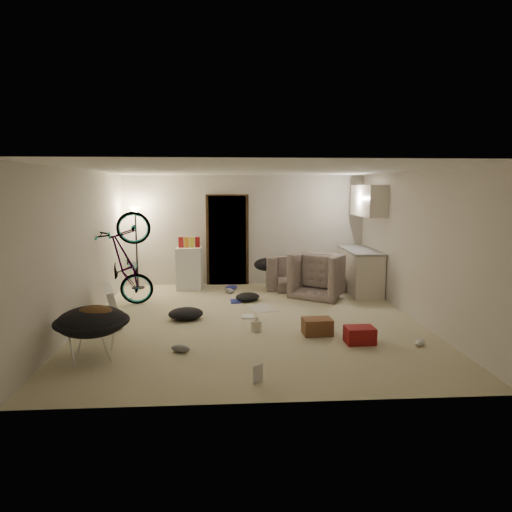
{
  "coord_description": "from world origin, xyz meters",
  "views": [
    {
      "loc": [
        -0.42,
        -7.44,
        2.21
      ],
      "look_at": [
        0.1,
        0.6,
        1.01
      ],
      "focal_mm": 32.0,
      "sensor_mm": 36.0,
      "label": 1
    }
  ],
  "objects": [
    {
      "name": "counter_top",
      "position": [
        2.43,
        2.0,
        0.9
      ],
      "size": [
        0.64,
        1.54,
        0.04
      ],
      "primitive_type": "cube",
      "color": "gray",
      "rests_on": "kitchen_counter"
    },
    {
      "name": "floor",
      "position": [
        0.0,
        0.0,
        -0.01
      ],
      "size": [
        5.5,
        6.0,
        0.02
      ],
      "primitive_type": "cube",
      "color": "#BFB793",
      "rests_on": "ground"
    },
    {
      "name": "clothes_lump_b",
      "position": [
        -0.02,
        1.37,
        0.08
      ],
      "size": [
        0.66,
        0.65,
        0.15
      ],
      "primitive_type": "ellipsoid",
      "rotation": [
        0.0,
        0.0,
        0.69
      ],
      "color": "black",
      "rests_on": "floor"
    },
    {
      "name": "kitchen_counter",
      "position": [
        2.43,
        2.0,
        0.44
      ],
      "size": [
        0.6,
        1.5,
        0.88
      ],
      "primitive_type": "cube",
      "color": "beige",
      "rests_on": "floor"
    },
    {
      "name": "book_blue",
      "position": [
        -0.25,
        1.27,
        0.01
      ],
      "size": [
        0.22,
        0.29,
        0.03
      ],
      "primitive_type": "cube",
      "rotation": [
        0.0,
        0.0,
        0.05
      ],
      "color": "#293296",
      "rests_on": "floor"
    },
    {
      "name": "saucer_chair",
      "position": [
        -2.18,
        -1.59,
        0.41
      ],
      "size": [
        0.96,
        0.96,
        0.68
      ],
      "color": "silver",
      "rests_on": "floor"
    },
    {
      "name": "snack_box_2",
      "position": [
        -1.18,
        2.55,
        1.0
      ],
      "size": [
        0.1,
        0.07,
        0.3
      ],
      "primitive_type": "cube",
      "rotation": [
        0.0,
        0.0,
        -0.01
      ],
      "color": "yellow",
      "rests_on": "mini_fridge"
    },
    {
      "name": "floor_lamp",
      "position": [
        -2.4,
        2.65,
        1.31
      ],
      "size": [
        0.28,
        0.28,
        1.81
      ],
      "color": "black",
      "rests_on": "floor"
    },
    {
      "name": "drink_case_b",
      "position": [
        1.48,
        -1.24,
        0.12
      ],
      "size": [
        0.42,
        0.31,
        0.24
      ],
      "primitive_type": "cube",
      "rotation": [
        0.0,
        0.0,
        0.03
      ],
      "color": "maroon",
      "rests_on": "floor"
    },
    {
      "name": "kitchen_uppers",
      "position": [
        2.56,
        2.0,
        1.95
      ],
      "size": [
        0.38,
        1.4,
        0.65
      ],
      "primitive_type": "cube",
      "color": "beige",
      "rests_on": "wall_right"
    },
    {
      "name": "book_white",
      "position": [
        -0.07,
        0.19,
        0.01
      ],
      "size": [
        0.21,
        0.27,
        0.02
      ],
      "primitive_type": "cube",
      "rotation": [
        0.0,
        0.0,
        -0.02
      ],
      "color": "silver",
      "rests_on": "floor"
    },
    {
      "name": "sofa",
      "position": [
        1.4,
        2.45,
        0.28
      ],
      "size": [
        1.93,
        0.79,
        0.56
      ],
      "primitive_type": "imported",
      "rotation": [
        0.0,
        0.0,
        3.12
      ],
      "color": "#323831",
      "rests_on": "floor"
    },
    {
      "name": "wall_left",
      "position": [
        -2.76,
        0.0,
        1.25
      ],
      "size": [
        0.02,
        6.0,
        2.5
      ],
      "primitive_type": "cube",
      "color": "beige",
      "rests_on": "floor"
    },
    {
      "name": "wall_back",
      "position": [
        0.0,
        3.01,
        1.25
      ],
      "size": [
        5.5,
        0.02,
        2.5
      ],
      "primitive_type": "cube",
      "color": "beige",
      "rests_on": "floor"
    },
    {
      "name": "ceiling",
      "position": [
        0.0,
        0.0,
        2.51
      ],
      "size": [
        5.5,
        6.0,
        0.02
      ],
      "primitive_type": "cube",
      "color": "white",
      "rests_on": "wall_back"
    },
    {
      "name": "drink_case_a",
      "position": [
        0.95,
        -0.81,
        0.12
      ],
      "size": [
        0.45,
        0.34,
        0.25
      ],
      "primitive_type": "cube",
      "rotation": [
        0.0,
        0.0,
        0.06
      ],
      "color": "brown",
      "rests_on": "floor"
    },
    {
      "name": "door_trim",
      "position": [
        -0.4,
        2.94,
        1.02
      ],
      "size": [
        0.97,
        0.04,
        2.1
      ],
      "primitive_type": "cube",
      "color": "#362413",
      "rests_on": "floor"
    },
    {
      "name": "armchair",
      "position": [
        1.59,
        1.75,
        0.33
      ],
      "size": [
        1.36,
        1.33,
        0.67
      ],
      "primitive_type": "imported",
      "rotation": [
        0.0,
        0.0,
        2.52
      ],
      "color": "#323831",
      "rests_on": "floor"
    },
    {
      "name": "newspaper",
      "position": [
        0.22,
        0.75,
        0.0
      ],
      "size": [
        0.61,
        0.69,
        0.01
      ],
      "primitive_type": "cube",
      "rotation": [
        0.0,
        0.0,
        0.36
      ],
      "color": "#B5B0A7",
      "rests_on": "floor"
    },
    {
      "name": "wall_right",
      "position": [
        2.76,
        0.0,
        1.25
      ],
      "size": [
        0.02,
        6.0,
        2.5
      ],
      "primitive_type": "cube",
      "color": "beige",
      "rests_on": "floor"
    },
    {
      "name": "mini_fridge",
      "position": [
        -1.25,
        2.55,
        0.46
      ],
      "size": [
        0.56,
        0.56,
        0.92
      ],
      "primitive_type": "cube",
      "rotation": [
        0.0,
        0.0,
        -0.03
      ],
      "color": "white",
      "rests_on": "floor"
    },
    {
      "name": "shoe_4",
      "position": [
        2.3,
        -1.4,
        0.05
      ],
      "size": [
        0.25,
        0.24,
        0.09
      ],
      "primitive_type": "ellipsoid",
      "rotation": [
        0.0,
        0.0,
        0.77
      ],
      "color": "white",
      "rests_on": "floor"
    },
    {
      "name": "sofa_drape",
      "position": [
        0.45,
        2.45,
        0.54
      ],
      "size": [
        0.65,
        0.57,
        0.28
      ],
      "primitive_type": "ellipsoid",
      "rotation": [
        0.0,
        0.0,
        0.22
      ],
      "color": "black",
      "rests_on": "sofa"
    },
    {
      "name": "juicer",
      "position": [
        0.03,
        -0.6,
        0.1
      ],
      "size": [
        0.17,
        0.17,
        0.25
      ],
      "color": "beige",
      "rests_on": "floor"
    },
    {
      "name": "book_asset",
      "position": [
        -0.13,
        -2.55,
        0.01
      ],
      "size": [
        0.26,
        0.27,
        0.02
      ],
      "primitive_type": "imported",
      "rotation": [
        0.0,
        0.0,
        0.73
      ],
      "color": "maroon",
      "rests_on": "floor"
    },
    {
      "name": "hoodie",
      "position": [
        -2.13,
        -1.62,
        0.61
      ],
      "size": [
        0.49,
        0.41,
        0.22
      ],
      "primitive_type": "ellipsoid",
      "rotation": [
        0.0,
        0.0,
        0.03
      ],
      "color": "#4B3119",
      "rests_on": "saucer_chair"
    },
    {
      "name": "bicycle",
      "position": [
        -2.3,
        1.1,
        0.48
      ],
      "size": [
        1.9,
        1.0,
        1.05
      ],
      "primitive_type": "imported",
      "rotation": [
        0.0,
        -0.17,
        1.69
      ],
      "color": "black",
      "rests_on": "floor"
    },
    {
      "name": "tv_box",
      "position": [
        -2.3,
        -0.02,
        0.31
      ],
      "size": [
        0.5,
        0.95,
        0.62
      ],
      "primitive_type": "cube",
      "rotation": [
        0.0,
        -0.21,
        0.31
      ],
      "color": "silver",
      "rests_on": "floor"
    },
    {
      "name": "snack_box_1",
      "position": [
        -1.3,
        2.55,
        1.0
      ],
      "size": [
        0.11,
        0.08,
        0.3
      ],
      "primitive_type": "cube",
      "rotation": [
        0.0,
        0.0,
        0.13
      ],
      "color": "orange",
      "rests_on": "mini_fridge"
    },
    {
      "name": "clothes_lump_a",
      "position": [
        -1.13,
        0.15,
        0.1
      ],
      "size": [
        0.67,
        0.6,
        0.19
      ],
      "primitive_type": "ellipsoid",
      "rotation": [
        0.0,
        0.0,
        0.16
      ],
      "color": "black",
      "rests_on": "floor"
    },
    {
      "name": "snack_box_3",
      "position": [
        -1.06,
        2.55,
        1.0
      ],
      "size": [
        0.1,
        0.07,
        0.3
      ],
      "primitive_type": "cube",
      "rotation": [
        0.0,
        0.0,
        -0.02
      ],
      "color": "maroon",
      "rests_on": "mini_fridge"
    },
    {
      "name": "snack_box_0",
      "position": [
        -1.42,
        2.55,
        1.0
      ],
      "size": [
        0.11,
        0.09,
        0.3
      ],
      "primitive_type": "cube",
      "rotation": [
        0.0,
        0.0,
        -0.19
      ],
      "color": "maroon",
      "rests_on": "mini_fridge"
    },
    {
      "name": "wall_front",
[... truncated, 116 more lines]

